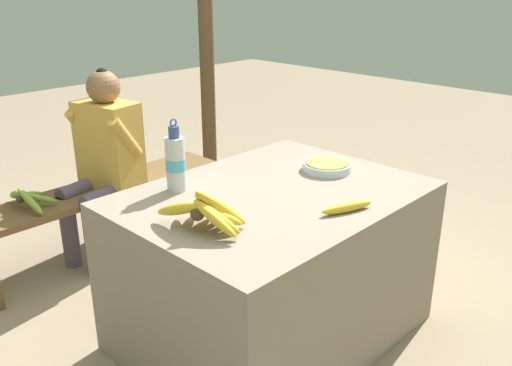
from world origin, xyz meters
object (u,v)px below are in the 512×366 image
object	(u,v)px
banana_bunch_ripe	(206,209)
water_bottle	(176,163)
banana_bunch_green	(27,197)
serving_bowl	(326,166)
support_post_far	(205,4)
seated_vendor	(103,154)
wooden_bench	(99,199)
loose_banana_front	(347,207)

from	to	relation	value
banana_bunch_ripe	water_bottle	xyz separation A→B (m)	(0.15, 0.36, 0.04)
water_bottle	banana_bunch_green	xyz separation A→B (m)	(-0.26, 0.89, -0.33)
serving_bowl	support_post_far	world-z (taller)	support_post_far
banana_bunch_green	serving_bowl	bearing A→B (deg)	-53.70
seated_vendor	banana_bunch_green	size ratio (longest dim) A/B	3.13
seated_vendor	support_post_far	distance (m)	1.32
wooden_bench	seated_vendor	bearing A→B (deg)	-50.71
water_bottle	serving_bowl	bearing A→B (deg)	-25.77
water_bottle	wooden_bench	bearing A→B (deg)	81.76
banana_bunch_ripe	banana_bunch_green	bearing A→B (deg)	94.75
loose_banana_front	support_post_far	world-z (taller)	support_post_far
wooden_bench	seated_vendor	xyz separation A→B (m)	(0.03, -0.04, 0.26)
banana_bunch_ripe	seated_vendor	bearing A→B (deg)	75.31
loose_banana_front	support_post_far	bearing A→B (deg)	63.46
banana_bunch_ripe	seated_vendor	distance (m)	1.26
water_bottle	support_post_far	size ratio (longest dim) A/B	0.11
banana_bunch_ripe	banana_bunch_green	distance (m)	1.29
loose_banana_front	banana_bunch_green	world-z (taller)	loose_banana_front
water_bottle	wooden_bench	xyz separation A→B (m)	(0.13, 0.89, -0.46)
serving_bowl	loose_banana_front	distance (m)	0.45
serving_bowl	banana_bunch_ripe	bearing A→B (deg)	-175.33
banana_bunch_green	loose_banana_front	bearing A→B (deg)	-69.67
serving_bowl	seated_vendor	world-z (taller)	seated_vendor
loose_banana_front	water_bottle	bearing A→B (deg)	115.89
banana_bunch_ripe	seated_vendor	xyz separation A→B (m)	(0.32, 1.21, -0.15)
water_bottle	seated_vendor	xyz separation A→B (m)	(0.16, 0.85, -0.19)
loose_banana_front	seated_vendor	distance (m)	1.49
serving_bowl	loose_banana_front	bearing A→B (deg)	-133.28
loose_banana_front	banana_bunch_green	distance (m)	1.64
wooden_bench	support_post_far	size ratio (longest dim) A/B	0.57
serving_bowl	banana_bunch_green	distance (m)	1.50
loose_banana_front	wooden_bench	size ratio (longest dim) A/B	0.14
banana_bunch_ripe	support_post_far	world-z (taller)	support_post_far
support_post_far	serving_bowl	bearing A→B (deg)	-111.86
banana_bunch_green	seated_vendor	bearing A→B (deg)	-5.90
banana_bunch_ripe	support_post_far	distance (m)	2.15
banana_bunch_ripe	water_bottle	distance (m)	0.40
banana_bunch_ripe	serving_bowl	world-z (taller)	banana_bunch_ripe
water_bottle	wooden_bench	size ratio (longest dim) A/B	0.20
water_bottle	support_post_far	distance (m)	1.78
serving_bowl	wooden_bench	distance (m)	1.34
wooden_bench	banana_bunch_green	world-z (taller)	banana_bunch_green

